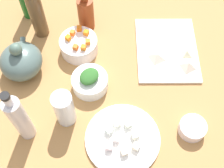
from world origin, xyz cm
name	(u,v)px	position (x,y,z in cm)	size (l,w,h in cm)	color
tabletop	(112,93)	(0.00, 0.00, 1.50)	(190.00, 190.00, 3.00)	#AC7A45
cutting_board	(167,49)	(18.11, -21.90, 3.50)	(30.87, 23.65, 1.00)	white
plate_tofu	(123,139)	(-18.67, -3.31, 3.60)	(25.18, 25.18, 1.20)	white
bowl_greens	(90,82)	(2.19, 7.98, 5.63)	(13.14, 13.14, 5.27)	white
bowl_carrots	(79,45)	(18.48, 12.66, 6.13)	(14.51, 14.51, 6.26)	white
bowl_small_side	(192,128)	(-15.70, -26.79, 5.05)	(9.12, 9.12, 4.10)	white
teapot	(21,61)	(9.82, 33.23, 8.75)	(17.69, 15.45, 15.09)	#4D625D
bottle_0	(36,13)	(27.82, 28.37, 14.50)	(5.77, 5.77, 25.96)	brown
bottle_2	(20,118)	(-15.62, 28.63, 14.50)	(5.41, 5.41, 26.81)	silver
bottle_3	(86,12)	(31.11, 10.00, 10.95)	(6.38, 6.38, 19.72)	#913917
drinking_glass_1	(64,109)	(-10.56, 15.79, 10.48)	(6.74, 6.74, 14.95)	white
carrot_cube_0	(83,48)	(14.46, 10.39, 10.16)	(1.80, 1.80, 1.80)	orange
carrot_cube_1	(76,47)	(14.63, 13.35, 10.16)	(1.80, 1.80, 1.80)	orange
carrot_cube_2	(68,38)	(19.06, 16.37, 10.16)	(1.80, 1.80, 1.80)	orange
carrot_cube_3	(86,33)	(21.45, 9.59, 10.16)	(1.80, 1.80, 1.80)	orange
carrot_cube_4	(88,42)	(17.03, 8.84, 10.16)	(1.80, 1.80, 1.80)	orange
carrot_cube_5	(79,29)	(23.55, 12.33, 10.16)	(1.80, 1.80, 1.80)	orange
carrot_cube_6	(72,33)	(21.51, 14.85, 10.16)	(1.80, 1.80, 1.80)	orange
chopped_greens_mound	(89,76)	(2.19, 7.98, 9.72)	(7.47, 6.21, 2.90)	#2F6627
tofu_cube_0	(135,135)	(-18.14, -7.40, 5.30)	(2.20, 2.20, 2.20)	silver
tofu_cube_1	(117,139)	(-19.26, -1.26, 5.30)	(2.20, 2.20, 2.20)	white
tofu_cube_2	(128,124)	(-14.16, -5.28, 5.30)	(2.20, 2.20, 2.20)	silver
tofu_cube_3	(117,124)	(-13.86, -1.53, 5.30)	(2.20, 2.20, 2.20)	white
tofu_cube_4	(124,152)	(-23.68, -3.73, 5.30)	(2.20, 2.20, 2.20)	#F7E7CA
tofu_cube_5	(136,147)	(-22.00, -7.59, 5.30)	(2.20, 2.20, 2.20)	#F7E9CD
tofu_cube_6	(109,130)	(-16.31, 1.19, 5.30)	(2.20, 2.20, 2.20)	white
tofu_cube_7	(109,147)	(-21.94, 1.18, 5.30)	(2.20, 2.20, 2.20)	white
dumpling_0	(157,56)	(13.66, -17.48, 5.33)	(5.53, 5.49, 2.65)	beige
dumpling_1	(187,53)	(15.27, -29.16, 5.09)	(4.27, 3.77, 2.18)	beige
dumpling_2	(188,65)	(9.35, -28.88, 5.40)	(5.40, 4.88, 2.80)	beige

